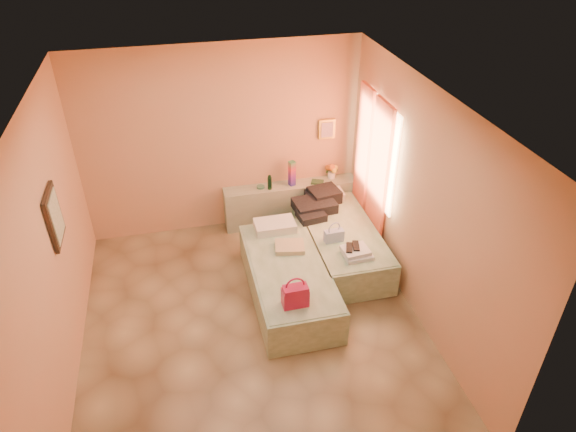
% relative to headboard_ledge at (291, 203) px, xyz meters
% --- Properties ---
extents(ground, '(4.50, 4.50, 0.00)m').
position_rel_headboard_ledge_xyz_m(ground, '(-0.98, -2.10, -0.33)').
color(ground, tan).
rests_on(ground, ground).
extents(room_walls, '(4.02, 4.51, 2.81)m').
position_rel_headboard_ledge_xyz_m(room_walls, '(-0.77, -1.53, 1.46)').
color(room_walls, tan).
rests_on(room_walls, ground).
extents(headboard_ledge, '(2.05, 0.30, 0.65)m').
position_rel_headboard_ledge_xyz_m(headboard_ledge, '(0.00, 0.00, 0.00)').
color(headboard_ledge, '#9EA889').
rests_on(headboard_ledge, ground).
extents(bed_left, '(0.90, 2.00, 0.50)m').
position_rel_headboard_ledge_xyz_m(bed_left, '(-0.44, -1.70, -0.08)').
color(bed_left, '#B5CDA5').
rests_on(bed_left, ground).
extents(bed_right, '(0.90, 2.00, 0.50)m').
position_rel_headboard_ledge_xyz_m(bed_right, '(0.46, -1.05, -0.08)').
color(bed_right, '#B5CDA5').
rests_on(bed_right, ground).
extents(water_bottle, '(0.06, 0.06, 0.22)m').
position_rel_headboard_ledge_xyz_m(water_bottle, '(-0.34, -0.06, 0.44)').
color(water_bottle, '#13351F').
rests_on(water_bottle, headboard_ledge).
extents(rainbow_box, '(0.11, 0.11, 0.39)m').
position_rel_headboard_ledge_xyz_m(rainbow_box, '(0.02, -0.01, 0.52)').
color(rainbow_box, '#B6163F').
rests_on(rainbow_box, headboard_ledge).
extents(small_dish, '(0.14, 0.14, 0.03)m').
position_rel_headboard_ledge_xyz_m(small_dish, '(-0.46, 0.01, 0.34)').
color(small_dish, '#437B5D').
rests_on(small_dish, headboard_ledge).
extents(green_book, '(0.22, 0.19, 0.03)m').
position_rel_headboard_ledge_xyz_m(green_book, '(0.41, -0.05, 0.34)').
color(green_book, '#26482A').
rests_on(green_book, headboard_ledge).
extents(flower_vase, '(0.26, 0.26, 0.27)m').
position_rel_headboard_ledge_xyz_m(flower_vase, '(0.67, 0.06, 0.46)').
color(flower_vase, white).
rests_on(flower_vase, headboard_ledge).
extents(magenta_handbag, '(0.30, 0.17, 0.28)m').
position_rel_headboard_ledge_xyz_m(magenta_handbag, '(-0.53, -2.41, 0.31)').
color(magenta_handbag, '#B6163F').
rests_on(magenta_handbag, bed_left).
extents(khaki_garment, '(0.42, 0.36, 0.06)m').
position_rel_headboard_ledge_xyz_m(khaki_garment, '(-0.35, -1.38, 0.21)').
color(khaki_garment, tan).
rests_on(khaki_garment, bed_left).
extents(clothes_pile, '(0.67, 0.67, 0.19)m').
position_rel_headboard_ledge_xyz_m(clothes_pile, '(0.28, -0.54, 0.27)').
color(clothes_pile, black).
rests_on(clothes_pile, bed_right).
extents(blue_handbag, '(0.26, 0.12, 0.17)m').
position_rel_headboard_ledge_xyz_m(blue_handbag, '(0.27, -1.34, 0.26)').
color(blue_handbag, '#4360A1').
rests_on(blue_handbag, bed_right).
extents(towel_stack, '(0.36, 0.31, 0.10)m').
position_rel_headboard_ledge_xyz_m(towel_stack, '(0.46, -1.72, 0.23)').
color(towel_stack, silver).
rests_on(towel_stack, bed_right).
extents(sandal_pair, '(0.22, 0.25, 0.02)m').
position_rel_headboard_ledge_xyz_m(sandal_pair, '(0.41, -1.67, 0.29)').
color(sandal_pair, black).
rests_on(sandal_pair, towel_stack).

